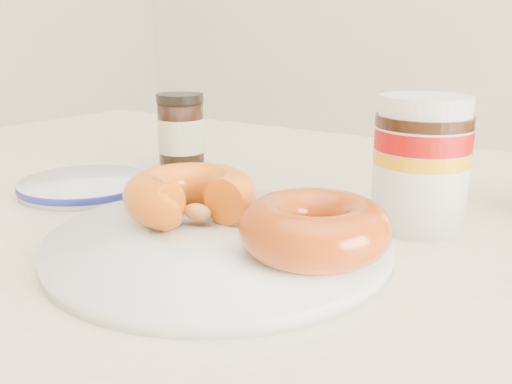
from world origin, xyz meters
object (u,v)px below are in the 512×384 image
Objects in this scene: plate at (219,242)px; blue_rim_saucer at (85,185)px; donut_whole at (314,228)px; donut_bitten at (191,195)px; dark_jar at (181,132)px; nutella_jar at (421,158)px; dining_table at (302,329)px.

blue_rim_saucer is (-0.22, 0.05, 0.00)m from plate.
donut_whole is 0.30m from blue_rim_saucer.
donut_whole reaches higher than blue_rim_saucer.
dark_jar is (-0.16, 0.17, 0.01)m from donut_bitten.
blue_rim_saucer is (-0.17, 0.03, -0.02)m from donut_bitten.
donut_whole is (0.12, -0.01, -0.00)m from donut_bitten.
nutella_jar is (0.11, 0.14, 0.05)m from plate.
dining_table is 5.37× the size of plate.
dining_table is 0.18m from nutella_jar.
dark_jar is (-0.31, 0.05, -0.02)m from nutella_jar.
plate is 0.08m from donut_whole.
donut_bitten is at bearing -10.23° from blue_rim_saucer.
blue_rim_saucer is at bearing -94.94° from dark_jar.
dark_jar is at bearing 170.87° from nutella_jar.
donut_whole is 0.14m from nutella_jar.
donut_bitten is at bearing 155.41° from plate.
dark_jar is (-0.28, 0.18, 0.01)m from donut_whole.
dining_table is 13.29× the size of donut_whole.
donut_bitten is 0.19m from nutella_jar.
dark_jar is at bearing 152.40° from dining_table.
dining_table is 0.27m from blue_rim_saucer.
donut_whole is at bearing -32.76° from dark_jar.
nutella_jar reaches higher than dining_table.
plate is 2.48× the size of donut_whole.
dining_table is 0.13m from donut_whole.
donut_bitten reaches higher than dining_table.
nutella_jar is (0.15, 0.12, 0.03)m from donut_bitten.
donut_bitten is (-0.08, -0.04, 0.12)m from dining_table.
nutella_jar reaches higher than plate.
donut_whole is at bearing -102.28° from nutella_jar.
nutella_jar is 0.31m from dark_jar.
plate is at bearing -173.81° from donut_whole.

